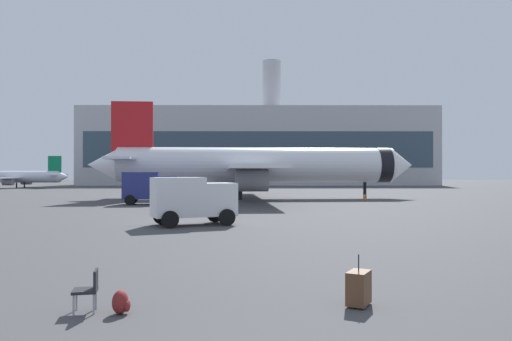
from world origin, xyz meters
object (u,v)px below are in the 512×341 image
object	(u,v)px
gate_chair	(89,288)
cargo_van	(193,198)
rolling_suitcase	(359,288)
airplane_at_gate	(255,165)
safety_cone_mid	(162,199)
airplane_taxiing	(15,177)
traveller_backpack	(121,303)
service_truck	(150,186)
safety_cone_near	(365,196)

from	to	relation	value
gate_chair	cargo_van	bearing A→B (deg)	89.80
rolling_suitcase	airplane_at_gate	bearing A→B (deg)	92.65
cargo_van	gate_chair	size ratio (longest dim) A/B	5.62
safety_cone_mid	rolling_suitcase	world-z (taller)	rolling_suitcase
airplane_taxiing	rolling_suitcase	bearing A→B (deg)	-60.39
cargo_van	traveller_backpack	bearing A→B (deg)	-87.86
airplane_at_gate	rolling_suitcase	xyz separation A→B (m)	(2.02, -43.64, -3.27)
cargo_van	airplane_taxiing	bearing A→B (deg)	122.01
service_truck	safety_cone_near	distance (m)	22.60
cargo_van	safety_cone_mid	distance (m)	20.06
airplane_at_gate	airplane_taxiing	world-z (taller)	airplane_at_gate
safety_cone_near	safety_cone_mid	distance (m)	21.26
safety_cone_near	rolling_suitcase	bearing A→B (deg)	-102.87
safety_cone_mid	rolling_suitcase	size ratio (longest dim) A/B	0.70
service_truck	cargo_van	world-z (taller)	service_truck
rolling_suitcase	gate_chair	world-z (taller)	rolling_suitcase
safety_cone_near	airplane_at_gate	bearing A→B (deg)	171.77
safety_cone_near	traveller_backpack	bearing A→B (deg)	-108.82
cargo_van	traveller_backpack	distance (m)	16.96
cargo_van	safety_cone_mid	bearing A→B (deg)	105.00
safety_cone_near	gate_chair	world-z (taller)	gate_chair
safety_cone_near	rolling_suitcase	xyz separation A→B (m)	(-9.59, -41.96, 0.05)
airplane_at_gate	service_truck	bearing A→B (deg)	-135.29
airplane_taxiing	safety_cone_mid	xyz separation A→B (m)	(35.94, -46.45, -1.70)
airplane_taxiing	safety_cone_near	xyz separation A→B (m)	(56.26, -40.17, -1.74)
cargo_van	rolling_suitcase	xyz separation A→B (m)	(5.54, -16.33, -1.06)
service_truck	gate_chair	size ratio (longest dim) A/B	5.84
service_truck	traveller_backpack	bearing A→B (deg)	-79.13
cargo_van	safety_cone_mid	world-z (taller)	cargo_van
service_truck	traveller_backpack	xyz separation A→B (m)	(6.67, -34.74, -1.37)
cargo_van	airplane_at_gate	bearing A→B (deg)	82.65
airplane_at_gate	rolling_suitcase	size ratio (longest dim) A/B	32.51
traveller_backpack	gate_chair	world-z (taller)	gate_chair
gate_chair	airplane_at_gate	bearing A→B (deg)	85.35
airplane_at_gate	safety_cone_mid	xyz separation A→B (m)	(-8.71, -7.96, -3.28)
service_truck	traveller_backpack	distance (m)	35.40
safety_cone_mid	rolling_suitcase	xyz separation A→B (m)	(10.73, -35.68, 0.01)
airplane_at_gate	traveller_backpack	size ratio (longest dim) A/B	74.50
airplane_at_gate	gate_chair	world-z (taller)	airplane_at_gate
airplane_taxiing	safety_cone_mid	distance (m)	58.76
airplane_taxiing	cargo_van	size ratio (longest dim) A/B	4.21
traveller_backpack	gate_chair	xyz separation A→B (m)	(-0.69, 0.14, 0.27)
safety_cone_mid	safety_cone_near	bearing A→B (deg)	17.18
airplane_at_gate	cargo_van	bearing A→B (deg)	-97.35
traveller_backpack	service_truck	bearing A→B (deg)	100.87
safety_cone_near	safety_cone_mid	xyz separation A→B (m)	(-20.32, -6.28, 0.04)
airplane_at_gate	gate_chair	size ratio (longest dim) A/B	41.58
safety_cone_mid	traveller_backpack	xyz separation A→B (m)	(5.82, -36.25, -0.15)
airplane_at_gate	traveller_backpack	xyz separation A→B (m)	(-2.89, -44.21, -3.42)
rolling_suitcase	safety_cone_mid	bearing A→B (deg)	106.73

